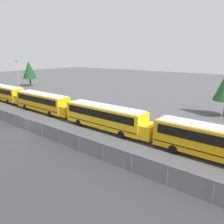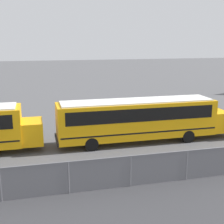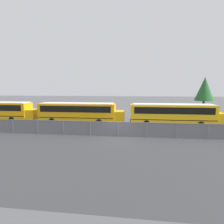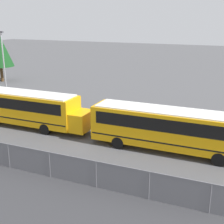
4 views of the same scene
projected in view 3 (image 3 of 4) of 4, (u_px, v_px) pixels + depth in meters
name	position (u px, v px, depth m)	size (l,w,h in m)	color
ground_plane	(118.00, 136.00, 19.01)	(200.00, 200.00, 0.00)	#4C4C4F
road_strip	(111.00, 158.00, 13.11)	(126.26, 12.00, 0.01)	#333335
fence	(118.00, 129.00, 18.90)	(92.33, 0.07, 1.64)	#9EA0A5
school_bus_2	(79.00, 111.00, 26.03)	(12.78, 2.45, 3.07)	orange
school_bus_3	(174.00, 113.00, 24.23)	(12.78, 2.45, 3.07)	yellow
tree_1	(205.00, 89.00, 38.51)	(4.01, 4.01, 7.70)	#51381E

